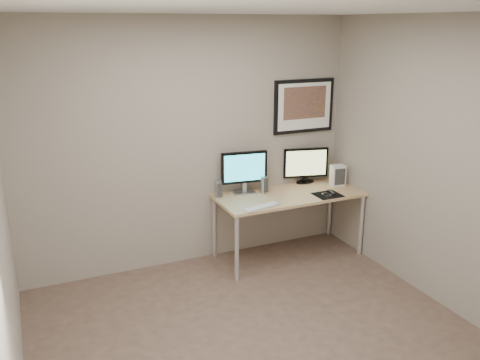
{
  "coord_description": "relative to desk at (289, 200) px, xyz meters",
  "views": [
    {
      "loc": [
        -1.63,
        -3.22,
        2.51
      ],
      "look_at": [
        0.3,
        1.1,
        1.05
      ],
      "focal_mm": 38.0,
      "sensor_mm": 36.0,
      "label": 1
    }
  ],
  "objects": [
    {
      "name": "floor",
      "position": [
        -1.0,
        -1.35,
        -0.66
      ],
      "size": [
        3.6,
        3.6,
        0.0
      ],
      "primitive_type": "plane",
      "color": "#503C32",
      "rests_on": "ground"
    },
    {
      "name": "room",
      "position": [
        -1.0,
        -0.9,
        0.98
      ],
      "size": [
        3.6,
        3.6,
        3.6
      ],
      "color": "white",
      "rests_on": "ground"
    },
    {
      "name": "desk",
      "position": [
        0.0,
        0.0,
        0.0
      ],
      "size": [
        1.6,
        0.7,
        0.73
      ],
      "color": "#A4704F",
      "rests_on": "floor"
    },
    {
      "name": "framed_art",
      "position": [
        0.35,
        0.33,
        0.96
      ],
      "size": [
        0.75,
        0.04,
        0.6
      ],
      "color": "black",
      "rests_on": "room"
    },
    {
      "name": "monitor_large",
      "position": [
        -0.44,
        0.22,
        0.32
      ],
      "size": [
        0.51,
        0.19,
        0.47
      ],
      "rotation": [
        0.0,
        0.0,
        -0.13
      ],
      "color": "#A6A6AB",
      "rests_on": "desk"
    },
    {
      "name": "monitor_tv",
      "position": [
        0.37,
        0.28,
        0.29
      ],
      "size": [
        0.52,
        0.17,
        0.41
      ],
      "rotation": [
        0.0,
        0.0,
        -0.24
      ],
      "color": "black",
      "rests_on": "desk"
    },
    {
      "name": "speaker_left",
      "position": [
        -0.75,
        0.2,
        0.16
      ],
      "size": [
        0.09,
        0.09,
        0.19
      ],
      "primitive_type": "cylinder",
      "rotation": [
        0.0,
        0.0,
        0.22
      ],
      "color": "#A6A6AB",
      "rests_on": "desk"
    },
    {
      "name": "speaker_right",
      "position": [
        -0.24,
        0.14,
        0.16
      ],
      "size": [
        0.09,
        0.09,
        0.19
      ],
      "primitive_type": "cylinder",
      "rotation": [
        0.0,
        0.0,
        0.19
      ],
      "color": "#A6A6AB",
      "rests_on": "desk"
    },
    {
      "name": "keyboard",
      "position": [
        -0.46,
        -0.26,
        0.07
      ],
      "size": [
        0.43,
        0.2,
        0.01
      ],
      "primitive_type": "cube",
      "rotation": [
        0.0,
        0.0,
        0.22
      ],
      "color": "#BABABE",
      "rests_on": "desk"
    },
    {
      "name": "mousepad",
      "position": [
        0.36,
        -0.21,
        0.07
      ],
      "size": [
        0.29,
        0.25,
        0.0
      ],
      "primitive_type": "cube",
      "rotation": [
        0.0,
        0.0,
        -0.0
      ],
      "color": "black",
      "rests_on": "desk"
    },
    {
      "name": "mouse",
      "position": [
        0.33,
        -0.23,
        0.09
      ],
      "size": [
        0.07,
        0.1,
        0.03
      ],
      "primitive_type": "ellipsoid",
      "rotation": [
        0.0,
        0.0,
        0.16
      ],
      "color": "black",
      "rests_on": "mousepad"
    },
    {
      "name": "remote",
      "position": [
        0.44,
        -0.17,
        0.08
      ],
      "size": [
        0.08,
        0.17,
        0.02
      ],
      "primitive_type": "cube",
      "rotation": [
        0.0,
        0.0,
        -0.22
      ],
      "color": "black",
      "rests_on": "desk"
    },
    {
      "name": "fan_unit",
      "position": [
        0.65,
        0.04,
        0.19
      ],
      "size": [
        0.17,
        0.14,
        0.24
      ],
      "primitive_type": "cube",
      "rotation": [
        0.0,
        0.0,
        -0.14
      ],
      "color": "silver",
      "rests_on": "desk"
    }
  ]
}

